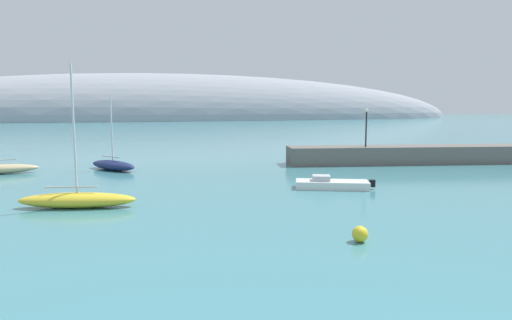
{
  "coord_description": "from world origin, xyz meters",
  "views": [
    {
      "loc": [
        -8.22,
        -5.47,
        6.15
      ],
      "look_at": [
        1.33,
        25.17,
        2.26
      ],
      "focal_mm": 30.9,
      "sensor_mm": 36.0,
      "label": 1
    }
  ],
  "objects_px": {
    "motorboat_white_foreground": "(332,184)",
    "harbor_lamp_post": "(366,123)",
    "sailboat_navy_end_of_line": "(113,165)",
    "mooring_buoy_yellow": "(360,234)",
    "sailboat_yellow_near_shore": "(77,199)"
  },
  "relations": [
    {
      "from": "motorboat_white_foreground",
      "to": "sailboat_navy_end_of_line",
      "type": "bearing_deg",
      "value": -20.88
    },
    {
      "from": "sailboat_yellow_near_shore",
      "to": "mooring_buoy_yellow",
      "type": "relative_size",
      "value": 11.69
    },
    {
      "from": "motorboat_white_foreground",
      "to": "mooring_buoy_yellow",
      "type": "height_order",
      "value": "motorboat_white_foreground"
    },
    {
      "from": "mooring_buoy_yellow",
      "to": "sailboat_yellow_near_shore",
      "type": "bearing_deg",
      "value": 138.91
    },
    {
      "from": "sailboat_yellow_near_shore",
      "to": "mooring_buoy_yellow",
      "type": "height_order",
      "value": "sailboat_yellow_near_shore"
    },
    {
      "from": "sailboat_navy_end_of_line",
      "to": "motorboat_white_foreground",
      "type": "relative_size",
      "value": 1.23
    },
    {
      "from": "motorboat_white_foreground",
      "to": "harbor_lamp_post",
      "type": "bearing_deg",
      "value": -107.81
    },
    {
      "from": "motorboat_white_foreground",
      "to": "harbor_lamp_post",
      "type": "distance_m",
      "value": 15.52
    },
    {
      "from": "motorboat_white_foreground",
      "to": "mooring_buoy_yellow",
      "type": "distance_m",
      "value": 13.33
    },
    {
      "from": "sailboat_yellow_near_shore",
      "to": "sailboat_navy_end_of_line",
      "type": "bearing_deg",
      "value": 97.39
    },
    {
      "from": "motorboat_white_foreground",
      "to": "mooring_buoy_yellow",
      "type": "relative_size",
      "value": 7.93
    },
    {
      "from": "sailboat_yellow_near_shore",
      "to": "motorboat_white_foreground",
      "type": "distance_m",
      "value": 17.87
    },
    {
      "from": "sailboat_yellow_near_shore",
      "to": "sailboat_navy_end_of_line",
      "type": "xyz_separation_m",
      "value": [
        1.92,
        16.34,
        -0.0
      ]
    },
    {
      "from": "sailboat_yellow_near_shore",
      "to": "harbor_lamp_post",
      "type": "xyz_separation_m",
      "value": [
        27.59,
        12.47,
        3.91
      ]
    },
    {
      "from": "sailboat_navy_end_of_line",
      "to": "mooring_buoy_yellow",
      "type": "distance_m",
      "value": 29.76
    }
  ]
}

